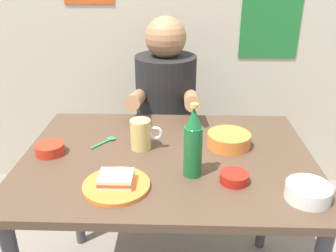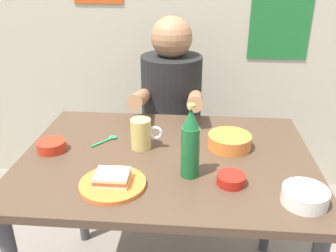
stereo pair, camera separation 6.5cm
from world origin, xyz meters
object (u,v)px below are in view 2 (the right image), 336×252
object	(u,v)px
dining_table	(167,176)
beer_bottle	(190,144)
sauce_bowl_chili	(51,145)
beer_mug	(142,134)
stool	(171,161)
plate_orange	(113,184)
sandwich	(112,178)
person_seated	(171,94)

from	to	relation	value
dining_table	beer_bottle	bearing A→B (deg)	-55.69
sauce_bowl_chili	beer_mug	bearing A→B (deg)	9.05
stool	beer_mug	size ratio (longest dim) A/B	3.57
plate_orange	sandwich	xyz separation A→B (m)	(0.00, 0.00, 0.02)
beer_bottle	stool	bearing A→B (deg)	99.03
plate_orange	sandwich	bearing A→B (deg)	45.00
dining_table	sauce_bowl_chili	bearing A→B (deg)	179.83
plate_orange	beer_bottle	world-z (taller)	beer_bottle
plate_orange	sauce_bowl_chili	distance (m)	0.37
person_seated	sauce_bowl_chili	bearing A→B (deg)	-124.17
stool	sandwich	bearing A→B (deg)	-98.57
dining_table	beer_mug	bearing A→B (deg)	151.56
stool	beer_bottle	xyz separation A→B (m)	(0.12, -0.76, 0.51)
dining_table	beer_bottle	xyz separation A→B (m)	(0.09, -0.13, 0.21)
stool	person_seated	xyz separation A→B (m)	(0.00, -0.01, 0.42)
stool	beer_mug	bearing A→B (deg)	-97.25
plate_orange	beer_bottle	size ratio (longest dim) A/B	0.84
sandwich	beer_bottle	world-z (taller)	beer_bottle
beer_mug	sauce_bowl_chili	world-z (taller)	beer_mug
sandwich	beer_mug	distance (m)	0.28
sandwich	sauce_bowl_chili	distance (m)	0.37
stool	sauce_bowl_chili	xyz separation A→B (m)	(-0.42, -0.63, 0.41)
beer_mug	sauce_bowl_chili	distance (m)	0.35
sandwich	beer_bottle	size ratio (longest dim) A/B	0.42
person_seated	beer_mug	xyz separation A→B (m)	(-0.07, -0.56, 0.03)
dining_table	person_seated	distance (m)	0.63
person_seated	sauce_bowl_chili	size ratio (longest dim) A/B	6.54
dining_table	sauce_bowl_chili	size ratio (longest dim) A/B	10.00
beer_bottle	sauce_bowl_chili	size ratio (longest dim) A/B	2.38
beer_bottle	sandwich	bearing A→B (deg)	-160.40
dining_table	sandwich	world-z (taller)	sandwich
stool	beer_bottle	bearing A→B (deg)	-80.97
sauce_bowl_chili	person_seated	bearing A→B (deg)	55.83
sauce_bowl_chili	dining_table	bearing A→B (deg)	-0.17
person_seated	plate_orange	size ratio (longest dim) A/B	3.27
dining_table	beer_mug	xyz separation A→B (m)	(-0.10, 0.06, 0.15)
stool	person_seated	bearing A→B (deg)	-90.00
plate_orange	sauce_bowl_chili	size ratio (longest dim) A/B	2.00
plate_orange	sauce_bowl_chili	xyz separation A→B (m)	(-0.29, 0.22, 0.02)
sandwich	plate_orange	bearing A→B (deg)	-135.00
person_seated	beer_mug	distance (m)	0.57
dining_table	beer_bottle	distance (m)	0.27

